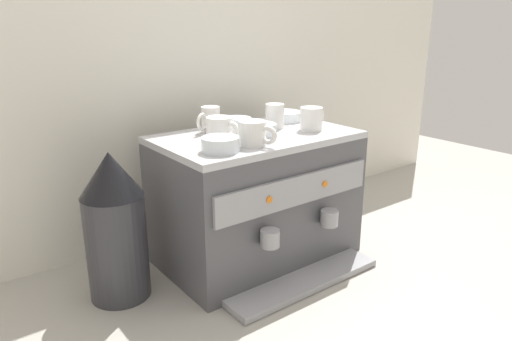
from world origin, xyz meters
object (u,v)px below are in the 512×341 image
Objects in this scene: espresso_machine at (257,198)px; ceramic_cup_2 at (312,119)px; ceramic_bowl_3 at (284,116)px; ceramic_cup_3 at (275,116)px; ceramic_cup_0 at (254,133)px; ceramic_bowl_1 at (260,130)px; coffee_grinder at (115,226)px; ceramic_cup_4 at (221,128)px; milk_pitcher at (343,212)px; ceramic_cup_1 at (210,120)px; ceramic_bowl_0 at (220,145)px; ceramic_bowl_2 at (236,123)px.

ceramic_cup_2 reaches higher than espresso_machine.
ceramic_cup_3 is at bearing -145.59° from ceramic_bowl_3.
ceramic_bowl_1 is at bearing 43.88° from ceramic_cup_0.
ceramic_cup_0 is at bearing -170.20° from ceramic_cup_2.
coffee_grinder is (-0.57, 0.01, -0.25)m from ceramic_cup_3.
ceramic_cup_4 reaches higher than espresso_machine.
milk_pitcher is (0.51, 0.10, -0.40)m from ceramic_cup_0.
ceramic_cup_0 reaches higher than espresso_machine.
ceramic_cup_4 is 1.13× the size of ceramic_bowl_1.
ceramic_cup_0 is 1.18× the size of ceramic_cup_1.
ceramic_cup_1 reaches higher than ceramic_cup_3.
ceramic_bowl_3 is 0.29× the size of coffee_grinder.
ceramic_bowl_0 is at bearing -153.23° from espresso_machine.
ceramic_bowl_2 is 0.22× the size of coffee_grinder.
ceramic_bowl_2 is 0.78× the size of milk_pitcher.
ceramic_bowl_2 is at bearing 148.18° from ceramic_cup_3.
ceramic_cup_3 reaches higher than ceramic_bowl_0.
ceramic_bowl_3 is 0.45m from milk_pitcher.
ceramic_bowl_1 is at bearing -148.80° from ceramic_bowl_3.
ceramic_bowl_0 reaches higher than coffee_grinder.
espresso_machine is 0.47m from coffee_grinder.
ceramic_bowl_2 reaches higher than espresso_machine.
ceramic_bowl_1 is 0.82× the size of ceramic_bowl_3.
espresso_machine is 5.08× the size of milk_pitcher.
coffee_grinder is at bearing 170.35° from ceramic_cup_2.
ceramic_cup_2 is at bearing -168.37° from milk_pitcher.
ceramic_cup_0 is at bearing -79.57° from ceramic_cup_4.
ceramic_bowl_3 is at bearing -0.69° from ceramic_bowl_2.
ceramic_cup_3 reaches higher than ceramic_bowl_1.
ceramic_cup_1 reaches higher than espresso_machine.
ceramic_cup_2 reaches higher than ceramic_cup_0.
ceramic_cup_4 is (-0.23, -0.01, -0.01)m from ceramic_cup_3.
espresso_machine is at bearing -12.69° from ceramic_cup_4.
coffee_grinder is (-0.65, 0.11, -0.25)m from ceramic_cup_2.
ceramic_cup_1 is 0.22m from ceramic_cup_3.
ceramic_cup_4 reaches higher than milk_pitcher.
ceramic_cup_1 reaches higher than ceramic_bowl_2.
ceramic_cup_3 is 0.23m from ceramic_cup_4.
milk_pitcher is (0.62, 0.09, -0.39)m from ceramic_bowl_0.
ceramic_cup_4 is at bearing 56.27° from ceramic_bowl_0.
ceramic_cup_0 is 1.33× the size of ceramic_cup_3.
ceramic_bowl_0 is (-0.10, -0.22, -0.02)m from ceramic_cup_1.
ceramic_cup_1 is 0.80× the size of milk_pitcher.
ceramic_bowl_0 is 0.23m from ceramic_bowl_1.
espresso_machine is at bearing 48.71° from ceramic_cup_0.
ceramic_cup_4 is at bearing 164.00° from ceramic_cup_2.
ceramic_cup_2 is 0.47m from milk_pitcher.
ceramic_cup_4 reaches higher than coffee_grinder.
ceramic_bowl_3 is at bearing 31.20° from ceramic_bowl_1.
ceramic_cup_1 is at bearing 148.06° from ceramic_cup_2.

